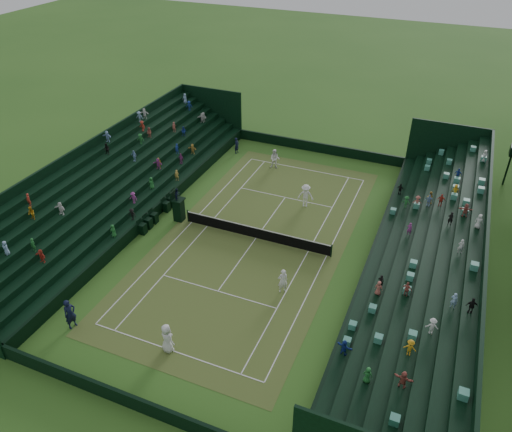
{
  "coord_description": "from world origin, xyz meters",
  "views": [
    {
      "loc": [
        11.77,
        -27.94,
        21.94
      ],
      "look_at": [
        0.0,
        0.0,
        2.0
      ],
      "focal_mm": 35.0,
      "sensor_mm": 36.0,
      "label": 1
    }
  ],
  "objects_px": {
    "player_near_east": "(283,281)",
    "umpire_chair": "(178,207)",
    "player_far_east": "(306,196)",
    "tennis_net": "(256,233)",
    "player_near_west": "(167,338)",
    "player_far_west": "(275,159)"
  },
  "relations": [
    {
      "from": "tennis_net",
      "to": "player_near_west",
      "type": "xyz_separation_m",
      "value": [
        -0.37,
        -11.92,
        0.43
      ]
    },
    {
      "from": "player_near_east",
      "to": "player_far_east",
      "type": "height_order",
      "value": "player_far_east"
    },
    {
      "from": "tennis_net",
      "to": "umpire_chair",
      "type": "xyz_separation_m",
      "value": [
        -6.55,
        -0.04,
        0.69
      ]
    },
    {
      "from": "player_near_west",
      "to": "umpire_chair",
      "type": "bearing_deg",
      "value": -43.39
    },
    {
      "from": "player_near_west",
      "to": "player_far_west",
      "type": "height_order",
      "value": "player_near_west"
    },
    {
      "from": "umpire_chair",
      "to": "player_far_west",
      "type": "height_order",
      "value": "umpire_chair"
    },
    {
      "from": "player_far_east",
      "to": "tennis_net",
      "type": "bearing_deg",
      "value": -122.05
    },
    {
      "from": "player_near_east",
      "to": "umpire_chair",
      "type": "bearing_deg",
      "value": -62.87
    },
    {
      "from": "umpire_chair",
      "to": "player_near_east",
      "type": "distance_m",
      "value": 11.45
    },
    {
      "from": "tennis_net",
      "to": "player_near_east",
      "type": "relative_size",
      "value": 6.43
    },
    {
      "from": "umpire_chair",
      "to": "player_near_east",
      "type": "xyz_separation_m",
      "value": [
        10.42,
        -4.73,
        -0.31
      ]
    },
    {
      "from": "tennis_net",
      "to": "player_far_east",
      "type": "height_order",
      "value": "player_far_east"
    },
    {
      "from": "player_near_west",
      "to": "player_far_east",
      "type": "bearing_deg",
      "value": -78.38
    },
    {
      "from": "tennis_net",
      "to": "player_far_west",
      "type": "xyz_separation_m",
      "value": [
        -2.75,
        11.05,
        0.41
      ]
    },
    {
      "from": "umpire_chair",
      "to": "player_far_west",
      "type": "relative_size",
      "value": 1.52
    },
    {
      "from": "umpire_chair",
      "to": "player_near_west",
      "type": "xyz_separation_m",
      "value": [
        6.18,
        -11.88,
        -0.26
      ]
    },
    {
      "from": "player_far_west",
      "to": "player_far_east",
      "type": "distance_m",
      "value": 7.08
    },
    {
      "from": "umpire_chair",
      "to": "player_far_east",
      "type": "distance_m",
      "value": 10.31
    },
    {
      "from": "tennis_net",
      "to": "player_near_west",
      "type": "relative_size",
      "value": 6.08
    },
    {
      "from": "tennis_net",
      "to": "player_near_east",
      "type": "bearing_deg",
      "value": -50.94
    },
    {
      "from": "tennis_net",
      "to": "player_far_east",
      "type": "distance_m",
      "value": 6.11
    },
    {
      "from": "umpire_chair",
      "to": "player_far_east",
      "type": "xyz_separation_m",
      "value": [
        8.51,
        5.81,
        -0.22
      ]
    }
  ]
}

